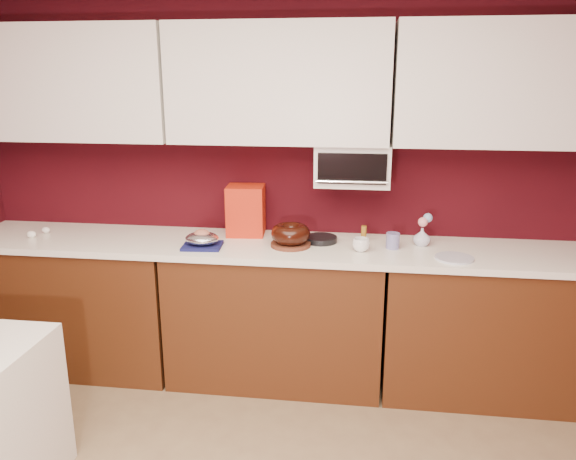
{
  "coord_description": "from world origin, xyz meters",
  "views": [
    {
      "loc": [
        0.51,
        -1.31,
        1.91
      ],
      "look_at": [
        0.09,
        1.84,
        1.02
      ],
      "focal_mm": 35.0,
      "sensor_mm": 36.0,
      "label": 1
    }
  ],
  "objects_px": {
    "toaster_oven": "(353,164)",
    "pandoro_box": "(246,210)",
    "bundt_cake": "(291,234)",
    "foil_ham_nest": "(202,238)",
    "coffee_mug": "(361,244)",
    "flower_vase": "(422,236)",
    "blue_jar": "(393,241)"
  },
  "relations": [
    {
      "from": "toaster_oven",
      "to": "pandoro_box",
      "type": "distance_m",
      "value": 0.75
    },
    {
      "from": "bundt_cake",
      "to": "foil_ham_nest",
      "type": "bearing_deg",
      "value": -170.22
    },
    {
      "from": "coffee_mug",
      "to": "toaster_oven",
      "type": "bearing_deg",
      "value": 105.35
    },
    {
      "from": "bundt_cake",
      "to": "flower_vase",
      "type": "distance_m",
      "value": 0.8
    },
    {
      "from": "coffee_mug",
      "to": "flower_vase",
      "type": "height_order",
      "value": "flower_vase"
    },
    {
      "from": "toaster_oven",
      "to": "foil_ham_nest",
      "type": "xyz_separation_m",
      "value": [
        -0.88,
        -0.29,
        -0.42
      ]
    },
    {
      "from": "toaster_oven",
      "to": "flower_vase",
      "type": "distance_m",
      "value": 0.6
    },
    {
      "from": "toaster_oven",
      "to": "foil_ham_nest",
      "type": "relative_size",
      "value": 2.21
    },
    {
      "from": "foil_ham_nest",
      "to": "pandoro_box",
      "type": "bearing_deg",
      "value": 57.13
    },
    {
      "from": "bundt_cake",
      "to": "flower_vase",
      "type": "xyz_separation_m",
      "value": [
        0.79,
        0.12,
        -0.02
      ]
    },
    {
      "from": "pandoro_box",
      "to": "toaster_oven",
      "type": "bearing_deg",
      "value": -6.8
    },
    {
      "from": "bundt_cake",
      "to": "blue_jar",
      "type": "height_order",
      "value": "bundt_cake"
    },
    {
      "from": "toaster_oven",
      "to": "flower_vase",
      "type": "bearing_deg",
      "value": -10.3
    },
    {
      "from": "foil_ham_nest",
      "to": "pandoro_box",
      "type": "distance_m",
      "value": 0.39
    },
    {
      "from": "pandoro_box",
      "to": "coffee_mug",
      "type": "xyz_separation_m",
      "value": [
        0.74,
        -0.27,
        -0.11
      ]
    },
    {
      "from": "foil_ham_nest",
      "to": "pandoro_box",
      "type": "xyz_separation_m",
      "value": [
        0.2,
        0.32,
        0.11
      ]
    },
    {
      "from": "flower_vase",
      "to": "coffee_mug",
      "type": "bearing_deg",
      "value": -155.43
    },
    {
      "from": "foil_ham_nest",
      "to": "pandoro_box",
      "type": "relative_size",
      "value": 0.64
    },
    {
      "from": "bundt_cake",
      "to": "blue_jar",
      "type": "distance_m",
      "value": 0.61
    },
    {
      "from": "blue_jar",
      "to": "flower_vase",
      "type": "bearing_deg",
      "value": 24.58
    },
    {
      "from": "toaster_oven",
      "to": "pandoro_box",
      "type": "relative_size",
      "value": 1.41
    },
    {
      "from": "blue_jar",
      "to": "toaster_oven",
      "type": "bearing_deg",
      "value": 147.98
    },
    {
      "from": "pandoro_box",
      "to": "blue_jar",
      "type": "distance_m",
      "value": 0.96
    },
    {
      "from": "flower_vase",
      "to": "blue_jar",
      "type": "bearing_deg",
      "value": -155.42
    },
    {
      "from": "pandoro_box",
      "to": "blue_jar",
      "type": "height_order",
      "value": "pandoro_box"
    },
    {
      "from": "blue_jar",
      "to": "foil_ham_nest",
      "type": "bearing_deg",
      "value": -173.45
    },
    {
      "from": "coffee_mug",
      "to": "blue_jar",
      "type": "xyz_separation_m",
      "value": [
        0.19,
        0.09,
        -0.0
      ]
    },
    {
      "from": "toaster_oven",
      "to": "flower_vase",
      "type": "relative_size",
      "value": 3.62
    },
    {
      "from": "toaster_oven",
      "to": "coffee_mug",
      "type": "distance_m",
      "value": 0.5
    },
    {
      "from": "bundt_cake",
      "to": "pandoro_box",
      "type": "xyz_separation_m",
      "value": [
        -0.32,
        0.23,
        0.08
      ]
    },
    {
      "from": "foil_ham_nest",
      "to": "coffee_mug",
      "type": "distance_m",
      "value": 0.95
    },
    {
      "from": "foil_ham_nest",
      "to": "blue_jar",
      "type": "relative_size",
      "value": 2.14
    }
  ]
}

